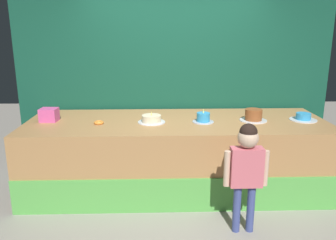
# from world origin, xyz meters

# --- Properties ---
(ground_plane) EXTENTS (12.00, 12.00, 0.00)m
(ground_plane) POSITION_xyz_m (0.00, 0.00, 0.00)
(ground_plane) COLOR gray
(stage_platform) EXTENTS (3.72, 1.31, 0.90)m
(stage_platform) POSITION_xyz_m (0.00, 0.64, 0.45)
(stage_platform) COLOR #B27F4C
(stage_platform) RESTS_ON ground_plane
(curtain_backdrop) EXTENTS (4.42, 0.08, 3.05)m
(curtain_backdrop) POSITION_xyz_m (0.00, 1.39, 1.53)
(curtain_backdrop) COLOR #144C38
(curtain_backdrop) RESTS_ON ground_plane
(child_figure) EXTENTS (0.44, 0.20, 1.14)m
(child_figure) POSITION_xyz_m (0.62, -0.40, 0.74)
(child_figure) COLOR #3F4C8C
(child_figure) RESTS_ON ground_plane
(pink_box) EXTENTS (0.22, 0.19, 0.16)m
(pink_box) POSITION_xyz_m (-1.58, 0.67, 0.98)
(pink_box) COLOR #E254A0
(pink_box) RESTS_ON stage_platform
(donut) EXTENTS (0.12, 0.12, 0.03)m
(donut) POSITION_xyz_m (-0.95, 0.52, 0.91)
(donut) COLOR orange
(donut) RESTS_ON stage_platform
(cake_far_left) EXTENTS (0.34, 0.34, 0.14)m
(cake_far_left) POSITION_xyz_m (-0.32, 0.56, 0.94)
(cake_far_left) COLOR silver
(cake_far_left) RESTS_ON stage_platform
(cake_center_left) EXTENTS (0.26, 0.26, 0.17)m
(cake_center_left) POSITION_xyz_m (0.32, 0.55, 0.95)
(cake_center_left) COLOR silver
(cake_center_left) RESTS_ON stage_platform
(cake_center_right) EXTENTS (0.34, 0.34, 0.15)m
(cake_center_right) POSITION_xyz_m (0.95, 0.60, 0.96)
(cake_center_right) COLOR silver
(cake_center_right) RESTS_ON stage_platform
(cake_far_right) EXTENTS (0.34, 0.34, 0.09)m
(cake_far_right) POSITION_xyz_m (1.58, 0.61, 0.93)
(cake_far_right) COLOR silver
(cake_far_right) RESTS_ON stage_platform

